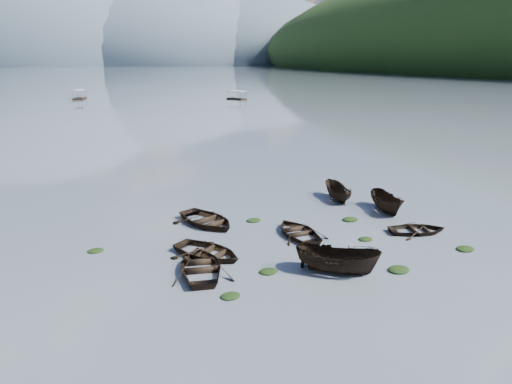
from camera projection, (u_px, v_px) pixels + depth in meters
name	position (u px, v px, depth m)	size (l,w,h in m)	color
ground_plane	(344.00, 290.00, 23.49)	(2400.00, 2400.00, 0.00)	slate
haze_mtn_b	(34.00, 65.00, 800.90)	(520.00, 520.00, 340.00)	#475666
haze_mtn_c	(149.00, 64.00, 873.41)	(520.00, 520.00, 260.00)	#475666
haze_mtn_d	(237.00, 64.00, 938.68)	(520.00, 520.00, 220.00)	#475666
rowboat_0	(208.00, 256.00, 27.52)	(3.30, 4.62, 0.96)	black
rowboat_1	(201.00, 271.00, 25.61)	(3.44, 4.82, 1.00)	black
rowboat_2	(337.00, 272.00, 25.41)	(1.77, 4.70, 1.82)	black
rowboat_3	(298.00, 235.00, 30.81)	(3.13, 4.38, 0.91)	black
rowboat_4	(417.00, 233.00, 31.20)	(2.81, 3.93, 0.81)	black
rowboat_5	(386.00, 211.00, 35.64)	(1.64, 4.35, 1.68)	black
rowboat_6	(207.00, 224.00, 32.77)	(3.67, 5.14, 1.06)	black
rowboat_8	(337.00, 200.00, 38.48)	(1.52, 4.05, 1.56)	black
weed_clump_0	(268.00, 272.00, 25.44)	(1.05, 0.86, 0.23)	black
weed_clump_1	(230.00, 297.00, 22.82)	(1.02, 0.81, 0.22)	black
weed_clump_2	(399.00, 271.00, 25.61)	(1.26, 1.01, 0.27)	black
weed_clump_3	(365.00, 240.00, 29.98)	(0.94, 0.80, 0.21)	black
weed_clump_4	(465.00, 250.00, 28.42)	(1.18, 0.93, 0.24)	black
weed_clump_5	(96.00, 251.00, 28.19)	(0.99, 0.80, 0.21)	black
weed_clump_6	(254.00, 221.00, 33.41)	(1.07, 0.89, 0.22)	black
weed_clump_7	(350.00, 220.00, 33.58)	(1.16, 0.93, 0.25)	black
pontoon_centre	(80.00, 99.00, 131.24)	(2.77, 6.65, 2.55)	black
pontoon_right	(237.00, 99.00, 130.91)	(2.52, 6.05, 2.32)	black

